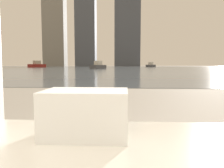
# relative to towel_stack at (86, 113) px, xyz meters

# --- Properties ---
(towel_stack) EXTENTS (0.29, 0.19, 0.16)m
(towel_stack) POSITION_rel_towel_stack_xyz_m (0.00, 0.00, 0.00)
(towel_stack) COLOR white
(towel_stack) RESTS_ON bathtub
(harbor_water) EXTENTS (180.00, 110.00, 0.01)m
(harbor_water) POSITION_rel_towel_stack_xyz_m (0.09, 61.07, -0.56)
(harbor_water) COLOR slate
(harbor_water) RESTS_ON ground_plane
(harbor_boat_0) EXTENTS (2.99, 4.24, 1.51)m
(harbor_boat_0) POSITION_rel_towel_stack_xyz_m (-5.16, 41.94, -0.03)
(harbor_boat_0) COLOR #4C4C51
(harbor_boat_0) RESTS_ON harbor_water
(harbor_boat_2) EXTENTS (3.82, 4.63, 1.70)m
(harbor_boat_2) POSITION_rel_towel_stack_xyz_m (8.98, 75.61, 0.04)
(harbor_boat_2) COLOR #4C4C51
(harbor_boat_2) RESTS_ON harbor_water
(harbor_boat_4) EXTENTS (4.41, 5.61, 2.04)m
(harbor_boat_4) POSITION_rel_towel_stack_xyz_m (-26.99, 65.14, 0.16)
(harbor_boat_4) COLOR maroon
(harbor_boat_4) RESTS_ON harbor_water
(skyline_tower_1) EXTENTS (10.59, 8.37, 48.65)m
(skyline_tower_1) POSITION_rel_towel_stack_xyz_m (-20.99, 117.07, 23.75)
(skyline_tower_1) COLOR #4C515B
(skyline_tower_1) RESTS_ON ground_plane
(skyline_tower_2) EXTENTS (13.44, 6.98, 68.12)m
(skyline_tower_2) POSITION_rel_towel_stack_xyz_m (1.24, 117.07, 33.49)
(skyline_tower_2) COLOR #4C515B
(skyline_tower_2) RESTS_ON ground_plane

